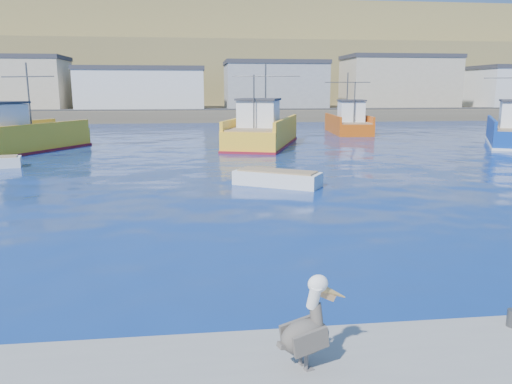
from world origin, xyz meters
TOP-DOWN VIEW (x-y plane):
  - ground at (0.00, 0.00)m, footprint 260.00×260.00m
  - dock_bollards at (0.60, -3.40)m, footprint 36.20×0.20m
  - far_shore at (0.00, 109.20)m, footprint 200.00×81.00m
  - trawler_yellow_a at (-15.10, 27.14)m, footprint 8.37×11.35m
  - trawler_yellow_b at (3.02, 29.27)m, footprint 7.74×12.67m
  - boat_orange at (13.41, 39.50)m, footprint 4.72×9.32m
  - skiff_mid at (1.46, 12.27)m, footprint 4.26×3.35m
  - pelican at (-0.81, -4.22)m, footprint 1.12×0.66m

SIDE VIEW (x-z plane):
  - ground at x=0.00m, z-range 0.00..0.00m
  - skiff_mid at x=1.46m, z-range -0.16..0.73m
  - dock_bollards at x=0.60m, z-range 0.50..0.80m
  - trawler_yellow_a at x=-15.10m, z-range -2.21..4.25m
  - boat_orange at x=13.41m, z-range -2.02..4.15m
  - trawler_yellow_b at x=3.02m, z-range -2.22..4.38m
  - pelican at x=-0.81m, z-range 0.40..1.80m
  - far_shore at x=0.00m, z-range -3.02..20.98m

